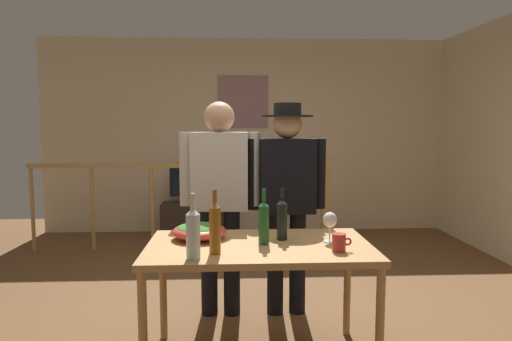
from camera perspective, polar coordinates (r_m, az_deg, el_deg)
ground_plane at (r=3.73m, az=0.35°, el=-18.14°), size 7.97×7.97×0.00m
back_wall at (r=6.48m, az=-1.21°, el=4.34°), size 5.69×0.10×2.71m
framed_picture at (r=6.43m, az=-1.64°, el=8.61°), size 0.69×0.03×0.72m
stair_railing at (r=5.55m, az=-3.69°, el=-2.63°), size 3.63×0.10×1.10m
tv_console at (r=6.28m, az=-7.59°, el=-6.11°), size 0.90×0.40×0.46m
flat_screen_tv at (r=6.16m, az=-7.68°, el=-1.52°), size 0.66×0.12×0.48m
serving_table at (r=2.89m, az=0.40°, el=-10.63°), size 1.39×0.81×0.77m
salad_bowl at (r=3.01m, az=-7.12°, el=-7.46°), size 0.35×0.35×0.18m
wine_glass at (r=2.92m, az=9.24°, el=-6.25°), size 0.09×0.09×0.19m
wine_bottle_clear at (r=2.55m, az=-7.89°, el=-7.68°), size 0.08×0.08×0.37m
wine_bottle_amber at (r=2.64m, az=-5.18°, el=-7.09°), size 0.07×0.07×0.37m
wine_bottle_green at (r=2.83m, az=0.99°, el=-6.43°), size 0.07×0.07×0.35m
wine_bottle_dark at (r=2.95m, az=3.29°, el=-6.03°), size 0.07×0.07×0.33m
mug_red at (r=2.74m, az=10.39°, el=-8.88°), size 0.12×0.08×0.11m
person_standing_left at (r=3.57m, az=-4.55°, el=-2.32°), size 0.63×0.24×1.69m
person_standing_right at (r=3.59m, az=3.89°, el=-2.32°), size 0.62×0.40×1.68m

